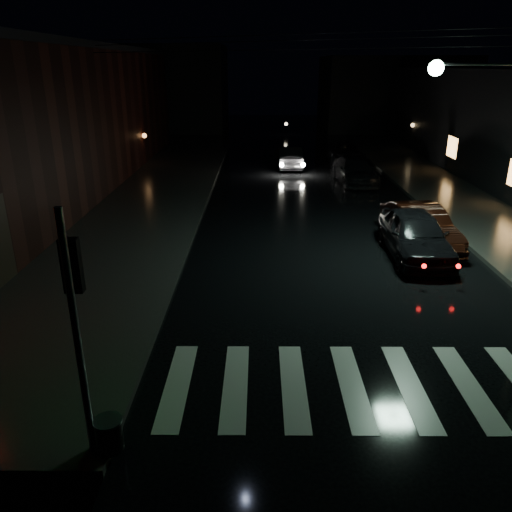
{
  "coord_description": "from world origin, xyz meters",
  "views": [
    {
      "loc": [
        0.48,
        -8.15,
        6.18
      ],
      "look_at": [
        0.4,
        3.79,
        1.6
      ],
      "focal_mm": 35.0,
      "sensor_mm": 36.0,
      "label": 1
    }
  ],
  "objects_px": {
    "parked_car_b": "(420,226)",
    "oncoming_car": "(289,157)",
    "parked_car_d": "(344,153)",
    "parked_car_a": "(415,234)",
    "parked_car_c": "(354,171)"
  },
  "relations": [
    {
      "from": "parked_car_b",
      "to": "oncoming_car",
      "type": "bearing_deg",
      "value": 99.11
    },
    {
      "from": "parked_car_d",
      "to": "oncoming_car",
      "type": "distance_m",
      "value": 4.2
    },
    {
      "from": "parked_car_d",
      "to": "parked_car_a",
      "type": "bearing_deg",
      "value": -91.95
    },
    {
      "from": "parked_car_d",
      "to": "oncoming_car",
      "type": "height_order",
      "value": "oncoming_car"
    },
    {
      "from": "parked_car_a",
      "to": "parked_car_d",
      "type": "bearing_deg",
      "value": 90.13
    },
    {
      "from": "parked_car_c",
      "to": "parked_car_d",
      "type": "distance_m",
      "value": 5.97
    },
    {
      "from": "parked_car_a",
      "to": "parked_car_d",
      "type": "xyz_separation_m",
      "value": [
        0.38,
        17.52,
        -0.12
      ]
    },
    {
      "from": "parked_car_a",
      "to": "oncoming_car",
      "type": "height_order",
      "value": "parked_car_a"
    },
    {
      "from": "oncoming_car",
      "to": "parked_car_d",
      "type": "bearing_deg",
      "value": -157.38
    },
    {
      "from": "parked_car_c",
      "to": "parked_car_a",
      "type": "bearing_deg",
      "value": -94.44
    },
    {
      "from": "parked_car_b",
      "to": "parked_car_d",
      "type": "relative_size",
      "value": 0.92
    },
    {
      "from": "parked_car_a",
      "to": "parked_car_c",
      "type": "xyz_separation_m",
      "value": [
        0.0,
        11.56,
        -0.11
      ]
    },
    {
      "from": "parked_car_a",
      "to": "parked_car_d",
      "type": "height_order",
      "value": "parked_car_a"
    },
    {
      "from": "oncoming_car",
      "to": "parked_car_c",
      "type": "bearing_deg",
      "value": 127.17
    },
    {
      "from": "parked_car_c",
      "to": "oncoming_car",
      "type": "relative_size",
      "value": 1.12
    }
  ]
}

